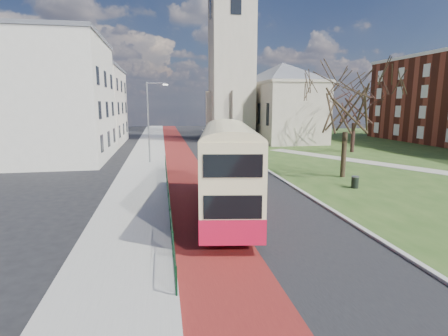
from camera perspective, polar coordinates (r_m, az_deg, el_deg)
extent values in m
plane|color=black|center=(19.27, 0.06, -7.66)|extent=(160.00, 160.00, 0.00)
cube|color=black|center=(38.79, -3.02, 1.53)|extent=(9.00, 120.00, 0.01)
cube|color=#591414|center=(38.55, -7.00, 1.41)|extent=(3.40, 120.00, 0.01)
cube|color=gray|center=(38.53, -12.66, 1.31)|extent=(4.00, 120.00, 0.12)
cube|color=#999993|center=(38.49, -9.68, 1.41)|extent=(0.25, 120.00, 0.13)
cube|color=#999993|center=(41.53, 2.94, 2.20)|extent=(0.25, 80.00, 0.13)
cube|color=#294518|center=(49.94, 25.80, 2.51)|extent=(40.00, 80.00, 0.04)
cube|color=#9E998C|center=(36.90, 29.08, -0.16)|extent=(18.84, 32.82, 0.03)
cylinder|color=black|center=(22.57, -9.16, -2.22)|extent=(0.04, 24.00, 0.04)
cylinder|color=black|center=(22.79, -9.09, -4.55)|extent=(0.04, 24.00, 0.04)
cube|color=gray|center=(57.47, 1.22, 16.41)|extent=(6.50, 6.50, 24.00)
cube|color=gray|center=(59.43, 9.34, 8.83)|extent=(9.00, 18.00, 9.00)
pyramid|color=#565960|center=(59.78, 9.58, 16.62)|extent=(9.00, 18.00, 3.60)
cube|color=beige|center=(41.45, -25.60, 9.77)|extent=(10.00, 14.00, 12.50)
cube|color=#565960|center=(42.00, -26.33, 18.65)|extent=(10.30, 14.30, 0.50)
cube|color=beige|center=(57.05, -21.33, 9.22)|extent=(10.00, 16.00, 11.00)
cube|color=#565960|center=(57.29, -21.72, 14.96)|extent=(10.30, 16.30, 0.50)
cylinder|color=gray|center=(36.10, -12.24, 7.21)|extent=(0.16, 0.16, 8.00)
cylinder|color=gray|center=(36.09, -11.02, 13.46)|extent=(1.80, 0.10, 0.10)
cube|color=silver|center=(36.09, -9.54, 13.26)|extent=(0.50, 0.18, 0.12)
cube|color=#B8102F|center=(19.17, 0.69, -4.47)|extent=(4.41, 11.67, 1.04)
cube|color=beige|center=(18.76, 0.70, 1.51)|extent=(4.38, 11.61, 3.00)
cube|color=black|center=(19.23, -3.21, -1.11)|extent=(1.54, 9.23, 0.98)
cube|color=black|center=(19.31, 4.53, -1.08)|extent=(1.54, 9.23, 0.98)
cube|color=black|center=(18.67, -3.29, 3.38)|extent=(1.68, 10.13, 0.93)
cube|color=black|center=(18.75, 4.69, 3.39)|extent=(1.68, 10.13, 0.93)
cube|color=black|center=(24.50, 0.29, 1.40)|extent=(2.31, 0.45, 1.09)
cube|color=black|center=(24.30, 0.29, 5.02)|extent=(2.31, 0.45, 0.93)
cube|color=orange|center=(24.25, 0.29, 6.41)|extent=(1.84, 0.39, 0.31)
cylinder|color=black|center=(23.05, -2.60, -3.25)|extent=(0.48, 1.11, 1.08)
cylinder|color=black|center=(23.11, 3.37, -3.23)|extent=(0.48, 1.11, 1.08)
cylinder|color=black|center=(16.06, -3.28, -9.40)|extent=(0.48, 1.11, 1.08)
cylinder|color=black|center=(16.15, 5.38, -9.32)|extent=(0.48, 1.11, 1.08)
cylinder|color=#312618|center=(30.23, 18.96, 2.08)|extent=(0.43, 0.43, 3.72)
cylinder|color=#311E18|center=(46.60, 20.29, 4.69)|extent=(0.53, 0.53, 3.64)
cylinder|color=black|center=(26.68, 20.59, -2.24)|extent=(0.62, 0.62, 0.81)
cylinder|color=gray|center=(26.59, 20.65, -1.33)|extent=(0.66, 0.66, 0.05)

